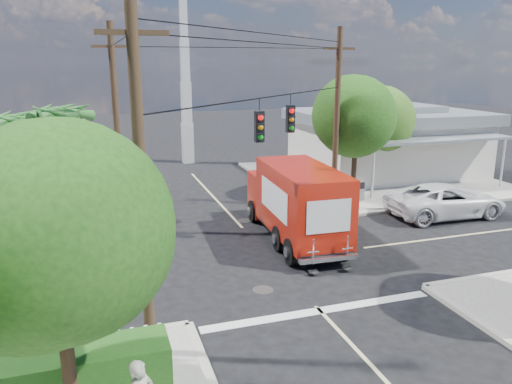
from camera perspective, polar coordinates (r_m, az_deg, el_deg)
name	(u,v)px	position (r m, az deg, el deg)	size (l,w,h in m)	color
ground	(272,260)	(19.40, 1.86, -7.73)	(120.00, 120.00, 0.00)	black
sidewalk_ne	(372,178)	(33.36, 13.13, 1.59)	(14.12, 14.12, 0.14)	gray
sidewalk_nw	(4,207)	(29.06, -26.82, -1.55)	(14.12, 14.12, 0.14)	gray
road_markings	(286,274)	(18.13, 3.46, -9.39)	(32.00, 32.00, 0.01)	beige
building_ne	(387,140)	(34.71, 14.72, 5.77)	(11.80, 10.20, 4.50)	silver
radio_tower	(186,87)	(37.49, -8.04, 11.83)	(0.80, 0.80, 17.00)	silver
tree_sw_front	(55,235)	(9.82, -22.03, -4.54)	(3.88, 3.78, 6.03)	#422D1C
tree_ne_front	(357,113)	(27.26, 11.50, 8.84)	(4.21, 4.14, 6.66)	#422D1C
tree_ne_back	(377,118)	(30.52, 13.70, 8.22)	(3.77, 3.66, 5.82)	#422D1C
palm_nw_front	(61,115)	(24.49, -21.38, 8.17)	(3.01, 3.08, 5.59)	#422D1C
palm_nw_back	(18,121)	(26.20, -25.55, 7.29)	(3.01, 3.08, 5.19)	#422D1C
utility_poles	(220,135)	(19.20, -4.15, 6.50)	(12.00, 10.68, 9.00)	#473321
picket_fence	(38,360)	(13.19, -23.61, -17.23)	(5.94, 0.06, 1.00)	silver
hedge_sw	(25,382)	(12.54, -24.90, -19.12)	(6.20, 1.20, 1.10)	#164913
vending_boxes	(347,191)	(27.14, 10.34, 0.12)	(1.90, 0.50, 1.10)	#A80B0A
delivery_truck	(296,202)	(21.06, 4.56, -1.14)	(2.77, 7.71, 3.29)	black
parked_car	(446,200)	(26.15, 20.88, -0.89)	(2.70, 5.86, 1.63)	silver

